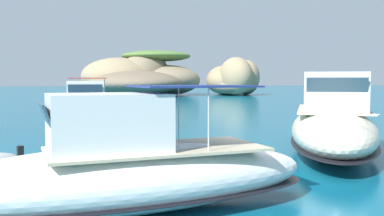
{
  "coord_description": "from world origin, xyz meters",
  "views": [
    {
      "loc": [
        -3.76,
        -12.55,
        2.91
      ],
      "look_at": [
        0.55,
        16.63,
        1.02
      ],
      "focal_mm": 40.97,
      "sensor_mm": 36.0,
      "label": 1
    }
  ],
  "objects": [
    {
      "name": "motorboat_navy",
      "position": [
        -6.11,
        13.82,
        0.96
      ],
      "size": [
        3.3,
        9.81,
        3.04
      ],
      "color": "navy",
      "rests_on": "ground"
    },
    {
      "name": "islet_large",
      "position": [
        -1.39,
        68.99,
        3.33
      ],
      "size": [
        24.08,
        24.53,
        8.49
      ],
      "color": "#756651",
      "rests_on": "ground"
    },
    {
      "name": "ground_plane",
      "position": [
        0.0,
        0.0,
        0.0
      ],
      "size": [
        400.0,
        400.0,
        0.0
      ],
      "primitive_type": "plane",
      "color": "#0C5B7A"
    },
    {
      "name": "motorboat_cream",
      "position": [
        4.38,
        3.89,
        1.07
      ],
      "size": [
        7.31,
        11.3,
        3.21
      ],
      "color": "beige",
      "rests_on": "ground"
    },
    {
      "name": "islet_small",
      "position": [
        16.35,
        69.75,
        2.86
      ],
      "size": [
        12.4,
        14.75,
        7.16
      ],
      "color": "#9E8966",
      "rests_on": "ground"
    },
    {
      "name": "motorboat_white",
      "position": [
        -3.8,
        -2.96,
        0.89
      ],
      "size": [
        9.27,
        4.68,
        2.79
      ],
      "color": "white",
      "rests_on": "ground"
    }
  ]
}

